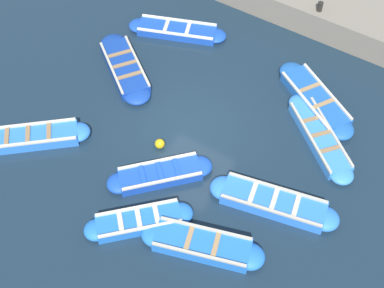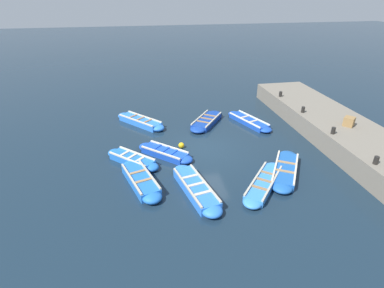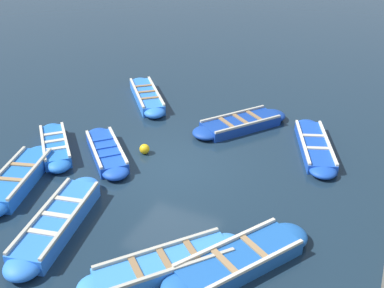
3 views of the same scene
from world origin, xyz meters
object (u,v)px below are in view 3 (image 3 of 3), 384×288
Objects in this scene: boat_outer_left at (18,178)px; boat_tucked at (57,222)px; boat_outer_right at (239,260)px; boat_inner_gap at (240,124)px; buoy_orange_near at (145,149)px; boat_centre at (147,96)px; boat_drifting at (314,146)px; boat_mid_row at (55,146)px; boat_broadside at (106,152)px; boat_bow_out at (165,265)px.

boat_outer_left is 2.46m from boat_tucked.
boat_outer_right is 4.38m from boat_tucked.
boat_inner_gap reaches higher than buoy_orange_near.
boat_centre reaches higher than boat_drifting.
boat_drifting is at bearing 25.65° from boat_mid_row.
boat_broadside reaches higher than boat_drifting.
boat_broadside is at bearing -130.29° from boat_inner_gap.
boat_broadside is at bearing 60.39° from boat_outer_left.
boat_outer_left reaches higher than boat_centre.
boat_tucked is at bearing -126.27° from boat_drifting.
buoy_orange_near is (0.02, 4.00, -0.04)m from boat_tucked.
boat_tucked is 1.05× the size of boat_drifting.
boat_tucked is (2.01, -7.60, 0.01)m from boat_centre.
boat_outer_right is at bearing 8.64° from boat_tucked.
boat_centre is (-6.33, 6.94, 0.01)m from boat_outer_right.
boat_mid_row reaches higher than boat_inner_gap.
boat_inner_gap is (3.03, 3.57, -0.00)m from boat_broadside.
boat_bow_out is at bearing -54.60° from buoy_orange_near.
boat_tucked is (-2.95, 0.12, 0.04)m from boat_bow_out.
boat_bow_out is at bearing -2.42° from boat_tucked.
boat_mid_row reaches higher than boat_broadside.
boat_bow_out is (4.96, -7.72, -0.03)m from boat_centre.
boat_outer_right is 0.93× the size of boat_tucked.
boat_centre is 0.91× the size of boat_drifting.
boat_outer_right is 0.98× the size of boat_drifting.
boat_outer_left reaches higher than boat_inner_gap.
boat_tucked is at bearing -75.22° from boat_centre.
boat_outer_left is at bearing -119.61° from boat_broadside.
boat_drifting is (0.39, 5.78, -0.02)m from boat_outer_right.
boat_outer_left is (-5.19, 1.16, 0.04)m from boat_bow_out.
boat_outer_right is at bearing -18.31° from boat_mid_row.
boat_outer_left is at bearing -126.44° from boat_inner_gap.
boat_inner_gap is at bearing -9.53° from boat_centre.
buoy_orange_near is (-4.70, -2.44, 0.01)m from boat_drifting.
boat_outer_left is (-6.56, 0.38, 0.03)m from boat_outer_right.
buoy_orange_near is at bearing 125.40° from boat_bow_out.
boat_tucked is (2.56, -2.94, 0.02)m from boat_mid_row.
boat_mid_row reaches higher than buoy_orange_near.
boat_outer_left reaches higher than boat_bow_out.
boat_outer_left is at bearing 176.68° from boat_outer_right.
boat_centre is 4.70m from boat_mid_row.
boat_outer_right is 5.79m from boat_drifting.
boat_outer_left is (-0.23, -6.56, 0.02)m from boat_centre.
boat_inner_gap is at bearing 73.07° from boat_tucked.
boat_inner_gap is at bearing 40.42° from boat_mid_row.
boat_outer_left is at bearing -127.32° from buoy_orange_near.
boat_bow_out is at bearing -150.34° from boat_outer_right.
boat_mid_row is at bearing 99.83° from boat_outer_left.
boat_broadside is 2.64m from boat_outer_left.
boat_mid_row is at bearing -154.35° from boat_drifting.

